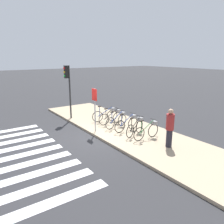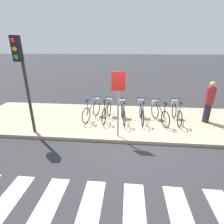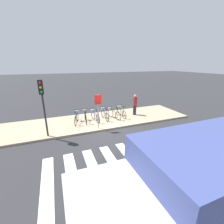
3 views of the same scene
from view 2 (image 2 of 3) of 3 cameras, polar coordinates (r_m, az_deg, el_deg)
ground_plane at (r=6.02m, az=6.72°, el=-10.33°), size 120.00×120.00×0.00m
sidewalk at (r=7.58m, az=6.54°, el=-2.88°), size 13.82×3.58×0.12m
parked_bicycle_0 at (r=7.54m, az=-6.35°, el=0.99°), size 0.60×1.50×0.96m
parked_bicycle_1 at (r=7.44m, az=-1.55°, el=0.82°), size 0.46×1.55×0.96m
parked_bicycle_2 at (r=7.27m, az=3.56°, el=0.30°), size 0.46×1.55×0.96m
parked_bicycle_3 at (r=7.38m, az=9.61°, el=0.35°), size 0.46×1.56×0.96m
parked_bicycle_4 at (r=7.42m, az=15.07°, el=0.01°), size 0.63×1.49×0.96m
parked_bicycle_5 at (r=7.68m, az=20.27°, el=0.12°), size 0.46×1.56×0.96m
pedestrian at (r=8.01m, az=29.15°, el=3.04°), size 0.34×0.34×1.69m
traffic_light at (r=6.40m, az=-27.52°, el=13.02°), size 0.24×0.40×3.27m
sign_post at (r=5.64m, az=2.06°, el=5.87°), size 0.44×0.07×2.24m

